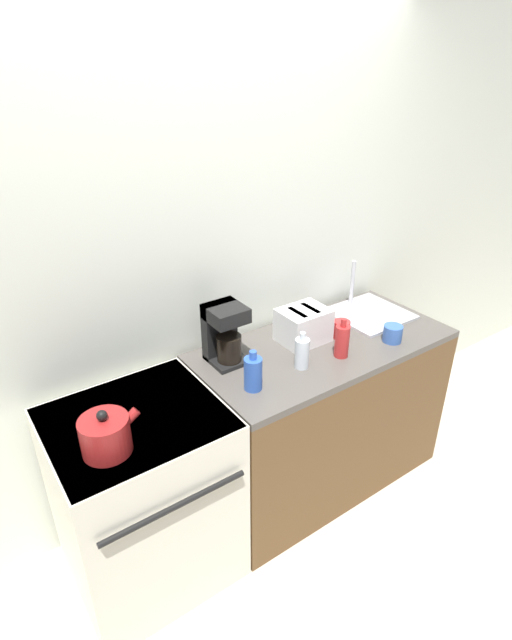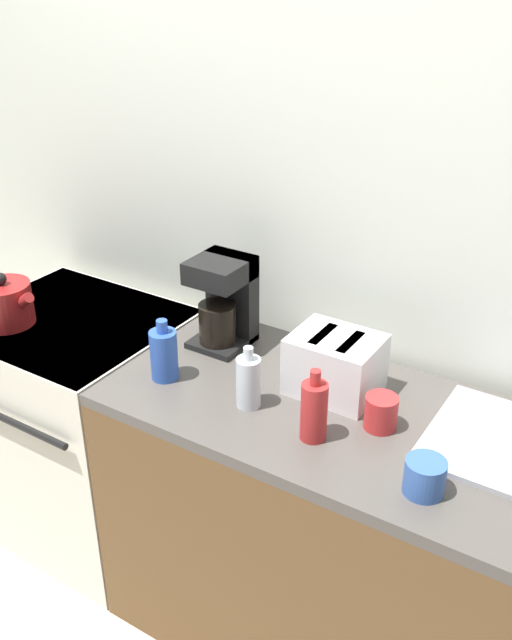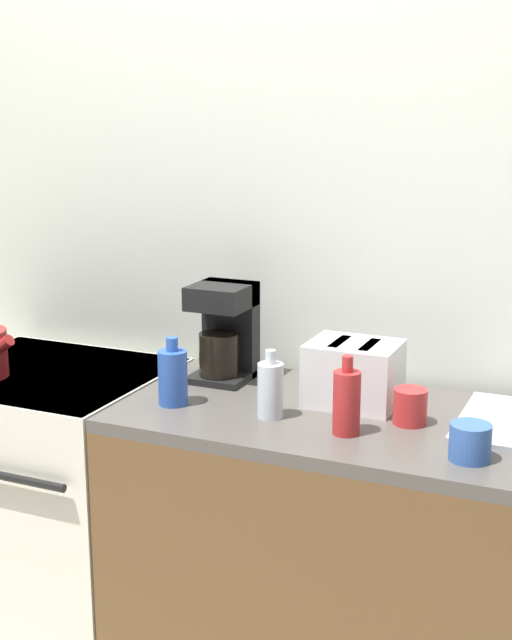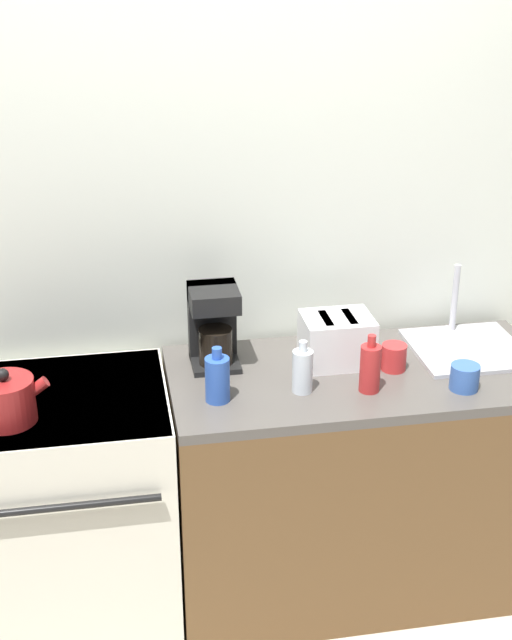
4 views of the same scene
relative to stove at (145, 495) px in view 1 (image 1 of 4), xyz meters
The scene contains 13 objects.
ground_plane 0.79m from the stove, 29.40° to the right, with size 12.00×12.00×0.00m, color beige.
wall_back 1.08m from the stove, 34.73° to the left, with size 8.00×0.05×2.60m.
stove is the anchor object (origin of this frame).
counter_block 1.05m from the stove, ahead, with size 1.37×0.65×0.90m.
kettle 0.55m from the stove, 140.71° to the right, with size 0.23×0.18×0.19m.
toaster 1.11m from the stove, ahead, with size 0.25×0.20×0.18m.
coffee_maker 0.82m from the stove, 17.24° to the left, with size 0.17×0.18×0.29m.
sink_tray 1.54m from the stove, ahead, with size 0.40×0.39×0.28m.
bottle_red 1.16m from the stove, ahead, with size 0.07×0.07×0.21m.
bottle_clear 0.96m from the stove, ahead, with size 0.07×0.07×0.19m.
bottle_blue 0.74m from the stove, 12.01° to the right, with size 0.08×0.08×0.19m.
cup_blue 1.44m from the stove, ahead, with size 0.10×0.10×0.09m.
cup_red 1.25m from the stove, ahead, with size 0.09×0.09×0.09m.
Camera 1 is at (-1.08, -1.30, 2.20)m, focal length 28.00 mm.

